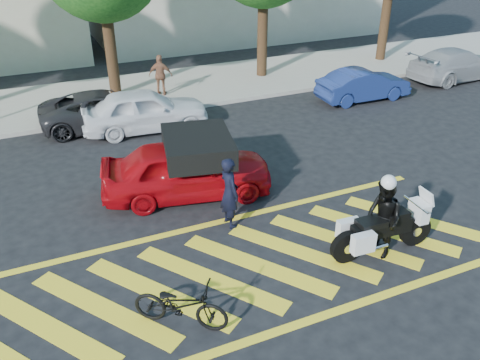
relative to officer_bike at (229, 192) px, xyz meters
name	(u,v)px	position (x,y,z in m)	size (l,w,h in m)	color
ground	(236,271)	(-0.57, -1.71, -0.89)	(90.00, 90.00, 0.00)	black
sidewalk	(116,96)	(-0.57, 10.29, -0.81)	(60.00, 5.00, 0.15)	#9E998E
crosswalk	(235,271)	(-0.61, -1.71, -0.89)	(12.33, 4.00, 0.01)	yellow
officer_bike	(229,192)	(0.00, 0.00, 0.00)	(0.65, 0.43, 1.78)	black
bicycle	(181,305)	(-2.12, -2.72, -0.42)	(0.63, 1.80, 0.94)	black
police_motorcycle	(382,230)	(2.58, -2.41, -0.28)	(2.54, 0.82, 1.12)	black
officer_moto	(383,219)	(2.57, -2.42, 0.01)	(0.88, 0.69, 1.81)	black
red_convertible	(187,169)	(-0.45, 1.79, -0.13)	(1.79, 4.44, 1.51)	#A8070F
parked_mid_left	(106,109)	(-1.47, 7.49, -0.28)	(2.04, 4.42, 1.23)	black
parked_mid_right	(145,110)	(-0.32, 6.58, -0.17)	(1.71, 4.24, 1.45)	white
parked_right	(363,85)	(8.31, 6.09, -0.27)	(1.30, 3.73, 1.23)	navy
parked_far_right	(456,64)	(13.65, 6.64, -0.21)	(1.91, 4.70, 1.36)	#95979C
pedestrian_right	(161,75)	(1.10, 9.50, 0.06)	(0.94, 0.39, 1.60)	#955F44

